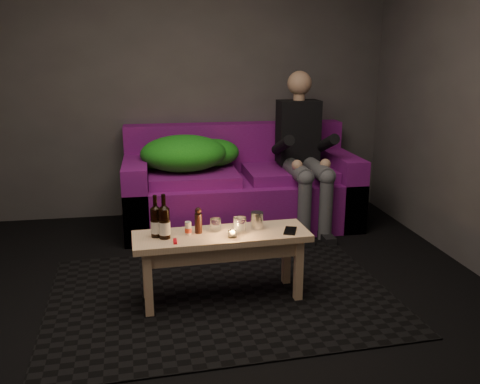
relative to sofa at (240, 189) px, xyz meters
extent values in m
plane|color=black|center=(-0.45, -1.82, -0.34)|extent=(4.50, 4.50, 0.00)
plane|color=#454345|center=(-0.45, 0.43, 0.96)|extent=(4.00, 0.00, 4.00)
cube|color=black|center=(-0.39, -1.52, -0.33)|extent=(2.38, 1.78, 0.01)
cube|color=#7D1078|center=(0.00, -0.05, -0.11)|extent=(2.17, 0.98, 0.46)
cube|color=#7D1078|center=(0.00, 0.32, 0.36)|extent=(2.17, 0.24, 0.48)
cube|color=#7D1078|center=(-0.98, -0.05, 0.00)|extent=(0.22, 0.98, 0.67)
cube|color=#7D1078|center=(0.98, -0.05, 0.00)|extent=(0.22, 0.98, 0.67)
cube|color=#7D1078|center=(-0.46, -0.11, 0.16)|extent=(0.81, 0.65, 0.11)
cube|color=#7D1078|center=(0.46, -0.11, 0.16)|extent=(0.81, 0.65, 0.11)
ellipsoid|color=#1A8F1A|center=(-0.54, -0.05, 0.38)|extent=(0.78, 0.61, 0.33)
ellipsoid|color=#1A8F1A|center=(-0.23, 0.10, 0.35)|extent=(0.48, 0.39, 0.26)
ellipsoid|color=#1A8F1A|center=(-0.77, 0.08, 0.30)|extent=(0.35, 0.28, 0.17)
cube|color=black|center=(0.57, 0.00, 0.54)|extent=(0.39, 0.24, 0.60)
sphere|color=tan|center=(0.57, 0.00, 1.00)|extent=(0.23, 0.23, 0.23)
cylinder|color=#4F515A|center=(0.47, -0.34, 0.24)|extent=(0.15, 0.54, 0.15)
cylinder|color=#4F515A|center=(0.67, -0.34, 0.24)|extent=(0.15, 0.54, 0.15)
cylinder|color=#4F515A|center=(0.47, -0.60, -0.06)|extent=(0.12, 0.12, 0.55)
cylinder|color=#4F515A|center=(0.67, -0.60, -0.06)|extent=(0.12, 0.12, 0.55)
cube|color=black|center=(0.47, -0.66, -0.31)|extent=(0.10, 0.24, 0.07)
cube|color=black|center=(0.67, -0.66, -0.31)|extent=(0.10, 0.24, 0.07)
cube|color=#F0BD8C|center=(-0.39, -1.57, 0.11)|extent=(1.17, 0.42, 0.04)
cube|color=#F0BD8C|center=(-0.39, -1.57, 0.04)|extent=(1.02, 0.33, 0.10)
cube|color=#F0BD8C|center=(-0.88, -1.73, -0.12)|extent=(0.05, 0.05, 0.43)
cube|color=#F0BD8C|center=(-0.89, -1.47, -0.12)|extent=(0.05, 0.05, 0.43)
cube|color=#F0BD8C|center=(0.10, -1.68, -0.12)|extent=(0.05, 0.05, 0.43)
cube|color=#F0BD8C|center=(0.09, -1.42, -0.12)|extent=(0.05, 0.05, 0.43)
cylinder|color=black|center=(-0.81, -1.56, 0.23)|extent=(0.07, 0.07, 0.19)
cylinder|color=white|center=(-0.81, -1.56, 0.20)|extent=(0.07, 0.07, 0.08)
cone|color=black|center=(-0.81, -1.56, 0.33)|extent=(0.07, 0.07, 0.03)
cylinder|color=black|center=(-0.81, -1.56, 0.36)|extent=(0.03, 0.03, 0.09)
cylinder|color=black|center=(-0.76, -1.60, 0.23)|extent=(0.07, 0.07, 0.20)
cylinder|color=white|center=(-0.76, -1.60, 0.20)|extent=(0.07, 0.07, 0.08)
cone|color=black|center=(-0.76, -1.60, 0.34)|extent=(0.07, 0.07, 0.03)
cylinder|color=black|center=(-0.76, -1.60, 0.38)|extent=(0.03, 0.03, 0.09)
cylinder|color=silver|center=(-0.61, -1.56, 0.18)|extent=(0.04, 0.04, 0.09)
cylinder|color=black|center=(-0.54, -1.54, 0.20)|extent=(0.06, 0.06, 0.13)
cylinder|color=white|center=(-0.43, -1.52, 0.17)|extent=(0.09, 0.09, 0.08)
cylinder|color=white|center=(-0.34, -1.66, 0.15)|extent=(0.06, 0.06, 0.04)
sphere|color=orange|center=(-0.34, -1.66, 0.17)|extent=(0.02, 0.02, 0.02)
cylinder|color=white|center=(-0.28, -1.58, 0.18)|extent=(0.10, 0.10, 0.10)
cylinder|color=#B9BCC1|center=(-0.15, -1.52, 0.19)|extent=(0.09, 0.09, 0.11)
cube|color=black|center=(0.06, -1.61, 0.14)|extent=(0.13, 0.17, 0.01)
cube|color=red|center=(-0.70, -1.68, 0.14)|extent=(0.02, 0.08, 0.01)
camera|label=1|loc=(-0.81, -4.67, 1.27)|focal=38.00mm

